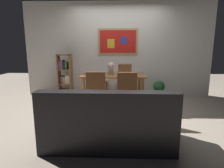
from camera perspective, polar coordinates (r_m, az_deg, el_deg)
The scene contains 11 objects.
ground_plane at distance 4.09m, azimuth 1.47°, elevation -8.52°, with size 12.00×12.00×0.00m, color tan.
wall_back_with_painting at distance 5.33m, azimuth 1.79°, elevation 10.37°, with size 5.20×0.14×2.60m.
dining_table at distance 4.48m, azimuth 0.41°, elevation 1.74°, with size 1.48×0.82×0.75m.
dining_chair_near_right at distance 3.71m, azimuth 4.57°, elevation -1.96°, with size 0.40×0.41×0.91m.
dining_chair_near_left at distance 3.77m, azimuth -4.78°, elevation -1.74°, with size 0.40×0.41×0.91m.
dining_chair_far_left at distance 5.32m, azimuth -3.27°, elevation 2.05°, with size 0.40×0.41×0.91m.
dining_chair_far_right at distance 5.26m, azimuth 3.92°, elevation 1.95°, with size 0.40×0.41×0.91m.
leather_couch at distance 2.71m, azimuth -1.24°, elevation -12.02°, with size 1.80×0.84×0.84m.
bookshelf at distance 5.24m, azimuth -14.13°, elevation 1.67°, with size 0.36×0.28×1.19m.
potted_ivy at distance 5.20m, azimuth 14.10°, elevation -1.62°, with size 0.31×0.31×0.53m.
flower_vase at distance 4.40m, azimuth -0.26°, elevation 5.15°, with size 0.18×0.18×0.29m.
Camera 1 is at (0.05, -3.85, 1.38)m, focal length 29.93 mm.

